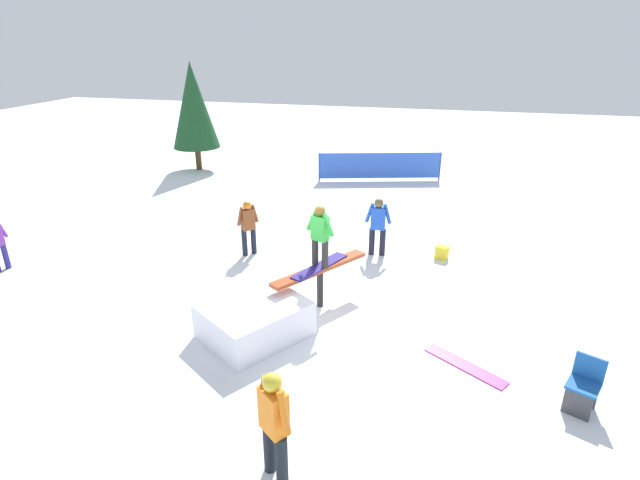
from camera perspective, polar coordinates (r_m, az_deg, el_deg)
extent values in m
plane|color=white|center=(10.67, 0.00, -7.50)|extent=(60.00, 60.00, 0.00)
cylinder|color=black|center=(10.47, 0.00, -5.54)|extent=(0.14, 0.14, 0.83)
cube|color=#A53F1E|center=(10.26, 0.00, -3.30)|extent=(2.16, 1.57, 0.08)
cube|color=white|center=(9.61, -7.50, -9.03)|extent=(2.33, 2.25, 0.69)
cube|color=navy|center=(10.24, 0.00, -3.02)|extent=(1.53, 0.89, 0.03)
cylinder|color=#2F2C29|center=(10.04, 0.58, -1.67)|extent=(0.14, 0.14, 0.57)
cylinder|color=#2F2C29|center=(10.18, -0.57, -1.30)|extent=(0.14, 0.14, 0.57)
cube|color=green|center=(9.90, 0.00, 1.38)|extent=(0.32, 0.39, 0.51)
cylinder|color=green|center=(9.74, 0.96, 1.73)|extent=(0.19, 0.29, 0.47)
cylinder|color=green|center=(9.98, -0.93, 2.26)|extent=(0.19, 0.29, 0.47)
sphere|color=brown|center=(9.77, 0.00, 3.35)|extent=(0.21, 0.21, 0.21)
cylinder|color=black|center=(6.87, -4.39, -23.87)|extent=(0.16, 0.16, 0.78)
cylinder|color=black|center=(7.04, -5.81, -22.45)|extent=(0.16, 0.16, 0.78)
cube|color=orange|center=(6.48, -5.34, -18.86)|extent=(0.41, 0.44, 0.62)
cylinder|color=orange|center=(6.23, -4.16, -19.08)|extent=(0.22, 0.24, 0.55)
cylinder|color=orange|center=(6.54, -6.54, -16.83)|extent=(0.22, 0.24, 0.55)
sphere|color=gold|center=(6.20, -5.48, -15.90)|extent=(0.24, 0.24, 0.24)
cylinder|color=navy|center=(14.37, -32.27, -1.57)|extent=(0.13, 0.13, 0.63)
cylinder|color=purple|center=(14.17, -32.59, 1.07)|extent=(0.22, 0.13, 0.46)
cylinder|color=black|center=(12.94, 7.15, -0.25)|extent=(0.15, 0.15, 0.72)
cylinder|color=black|center=(12.96, 5.93, -0.15)|extent=(0.15, 0.15, 0.72)
cube|color=blue|center=(12.71, 6.67, 2.49)|extent=(0.23, 0.36, 0.58)
cylinder|color=blue|center=(12.65, 7.70, 2.97)|extent=(0.10, 0.23, 0.52)
cylinder|color=blue|center=(12.69, 5.70, 3.12)|extent=(0.10, 0.23, 0.52)
sphere|color=brown|center=(12.58, 6.75, 4.21)|extent=(0.23, 0.23, 0.23)
cylinder|color=black|center=(12.97, -8.62, -0.33)|extent=(0.14, 0.14, 0.69)
cylinder|color=black|center=(13.07, -7.60, -0.09)|extent=(0.14, 0.14, 0.69)
cube|color=brown|center=(12.80, -8.26, 2.34)|extent=(0.38, 0.37, 0.54)
cylinder|color=brown|center=(12.68, -9.13, 2.68)|extent=(0.20, 0.19, 0.48)
cylinder|color=brown|center=(12.83, -7.46, 3.03)|extent=(0.20, 0.19, 0.48)
sphere|color=orange|center=(12.67, -8.35, 3.94)|extent=(0.21, 0.21, 0.21)
cube|color=#CF3298|center=(9.28, 16.25, -13.63)|extent=(1.07, 1.43, 0.02)
cube|color=#3F3F44|center=(8.74, 27.31, -16.39)|extent=(0.20, 0.37, 0.44)
cube|color=#3F3F44|center=(9.03, 27.88, -15.14)|extent=(0.20, 0.37, 0.44)
cube|color=#1C59A9|center=(8.75, 27.89, -14.50)|extent=(0.59, 0.59, 0.04)
cube|color=#1C59A9|center=(8.79, 28.46, -12.66)|extent=(0.22, 0.41, 0.40)
cube|color=yellow|center=(13.09, 13.74, -1.39)|extent=(0.31, 0.36, 0.34)
cylinder|color=blue|center=(20.03, 13.55, 8.16)|extent=(0.06, 0.06, 1.10)
cylinder|color=blue|center=(19.35, -0.09, 8.29)|extent=(0.06, 0.06, 1.10)
cube|color=blue|center=(19.54, 6.86, 8.44)|extent=(1.29, 4.50, 0.99)
cylinder|color=#4C331E|center=(21.74, -13.73, 9.06)|extent=(0.24, 0.24, 0.95)
cone|color=#194723|center=(21.36, -14.27, 14.69)|extent=(1.90, 1.90, 3.37)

